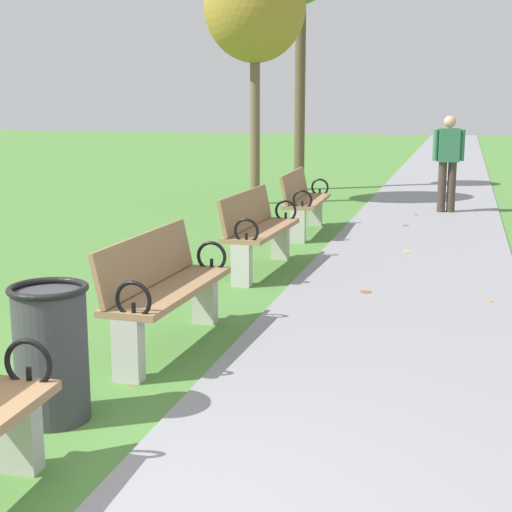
{
  "coord_description": "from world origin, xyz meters",
  "views": [
    {
      "loc": [
        1.68,
        -2.54,
        1.92
      ],
      "look_at": [
        -0.05,
        3.91,
        0.55
      ],
      "focal_mm": 54.01,
      "sensor_mm": 36.0,
      "label": 1
    }
  ],
  "objects_px": {
    "park_bench_4": "(304,200)",
    "trash_bin": "(51,353)",
    "park_bench_2": "(164,288)",
    "park_bench_3": "(258,229)",
    "tree_1": "(255,7)",
    "pedestrian_walking": "(448,158)"
  },
  "relations": [
    {
      "from": "park_bench_4",
      "to": "trash_bin",
      "type": "relative_size",
      "value": 1.92
    },
    {
      "from": "park_bench_4",
      "to": "trash_bin",
      "type": "height_order",
      "value": "park_bench_4"
    },
    {
      "from": "park_bench_4",
      "to": "trash_bin",
      "type": "xyz_separation_m",
      "value": [
        -0.15,
        -6.87,
        -0.06
      ]
    },
    {
      "from": "park_bench_2",
      "to": "park_bench_3",
      "type": "relative_size",
      "value": 1.0
    },
    {
      "from": "park_bench_2",
      "to": "park_bench_3",
      "type": "bearing_deg",
      "value": 90.0
    },
    {
      "from": "tree_1",
      "to": "pedestrian_walking",
      "type": "bearing_deg",
      "value": -4.76
    },
    {
      "from": "park_bench_4",
      "to": "tree_1",
      "type": "xyz_separation_m",
      "value": [
        -1.52,
        2.92,
        3.03
      ]
    },
    {
      "from": "park_bench_2",
      "to": "park_bench_4",
      "type": "bearing_deg",
      "value": 90.0
    },
    {
      "from": "park_bench_2",
      "to": "tree_1",
      "type": "height_order",
      "value": "tree_1"
    },
    {
      "from": "pedestrian_walking",
      "to": "park_bench_2",
      "type": "bearing_deg",
      "value": -103.56
    },
    {
      "from": "pedestrian_walking",
      "to": "trash_bin",
      "type": "xyz_separation_m",
      "value": [
        -2.09,
        -9.5,
        -0.5
      ]
    },
    {
      "from": "park_bench_2",
      "to": "trash_bin",
      "type": "distance_m",
      "value": 1.46
    },
    {
      "from": "park_bench_4",
      "to": "tree_1",
      "type": "bearing_deg",
      "value": 117.46
    },
    {
      "from": "pedestrian_walking",
      "to": "trash_bin",
      "type": "height_order",
      "value": "pedestrian_walking"
    },
    {
      "from": "park_bench_3",
      "to": "pedestrian_walking",
      "type": "xyz_separation_m",
      "value": [
        1.94,
        5.21,
        0.44
      ]
    },
    {
      "from": "park_bench_2",
      "to": "park_bench_4",
      "type": "height_order",
      "value": "same"
    },
    {
      "from": "tree_1",
      "to": "pedestrian_walking",
      "type": "relative_size",
      "value": 2.81
    },
    {
      "from": "tree_1",
      "to": "park_bench_2",
      "type": "bearing_deg",
      "value": -79.7
    },
    {
      "from": "park_bench_4",
      "to": "tree_1",
      "type": "relative_size",
      "value": 0.35
    },
    {
      "from": "park_bench_4",
      "to": "trash_bin",
      "type": "distance_m",
      "value": 6.88
    },
    {
      "from": "park_bench_2",
      "to": "park_bench_3",
      "type": "xyz_separation_m",
      "value": [
        0.0,
        2.84,
        0.0
      ]
    },
    {
      "from": "park_bench_2",
      "to": "tree_1",
      "type": "relative_size",
      "value": 0.36
    }
  ]
}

